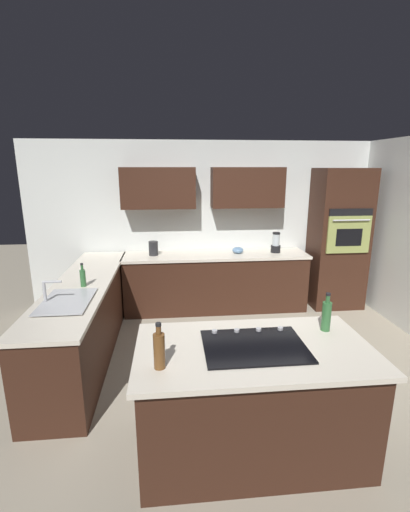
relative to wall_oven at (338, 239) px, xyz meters
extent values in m
plane|color=#9E937F|center=(1.85, 1.72, -1.10)|extent=(14.00, 14.00, 0.00)
cube|color=silver|center=(1.85, -0.38, 0.20)|extent=(6.00, 0.10, 2.60)
cube|color=#381E14|center=(1.45, -0.16, 0.80)|extent=(1.10, 0.34, 0.60)
cube|color=#381E14|center=(2.80, -0.16, 0.80)|extent=(1.10, 0.34, 0.60)
cube|color=#381E14|center=(1.95, 0.00, -0.67)|extent=(2.80, 0.60, 0.86)
cube|color=silver|center=(1.95, 0.00, -0.22)|extent=(2.84, 0.64, 0.04)
cube|color=#381E14|center=(3.67, 1.17, -0.67)|extent=(0.60, 2.90, 0.86)
cube|color=silver|center=(3.67, 1.17, -0.22)|extent=(0.64, 2.94, 0.04)
cube|color=#381E14|center=(2.03, 2.86, -0.67)|extent=(1.69, 0.88, 0.86)
cube|color=silver|center=(2.03, 2.86, -0.22)|extent=(1.77, 0.96, 0.04)
cube|color=#381E14|center=(0.00, 0.00, 0.00)|extent=(0.80, 0.60, 2.19)
cube|color=#939E51|center=(0.00, 0.31, 0.13)|extent=(0.66, 0.03, 0.56)
cube|color=black|center=(0.00, 0.32, 0.09)|extent=(0.40, 0.01, 0.26)
cube|color=black|center=(0.00, 0.31, 0.46)|extent=(0.66, 0.02, 0.11)
cylinder|color=silver|center=(0.00, 0.35, 0.35)|extent=(0.56, 0.02, 0.02)
cube|color=#515456|center=(3.67, 1.65, -0.19)|extent=(0.40, 0.30, 0.02)
cube|color=#515456|center=(3.67, 1.99, -0.19)|extent=(0.40, 0.30, 0.02)
cube|color=#B7BABF|center=(3.67, 1.82, -0.18)|extent=(0.46, 0.70, 0.01)
cylinder|color=#B7BABF|center=(3.87, 1.82, -0.09)|extent=(0.03, 0.03, 0.22)
cylinder|color=#B7BABF|center=(3.79, 1.82, 0.02)|extent=(0.18, 0.02, 0.02)
cube|color=black|center=(2.03, 2.86, -0.19)|extent=(0.76, 0.56, 0.01)
cylinder|color=#B2B2B7|center=(1.76, 2.63, -0.17)|extent=(0.04, 0.04, 0.02)
cylinder|color=#B2B2B7|center=(1.94, 2.63, -0.17)|extent=(0.04, 0.04, 0.02)
cylinder|color=#B2B2B7|center=(2.12, 2.63, -0.17)|extent=(0.04, 0.04, 0.02)
cylinder|color=#B2B2B7|center=(2.30, 2.63, -0.17)|extent=(0.04, 0.04, 0.02)
cylinder|color=black|center=(1.00, -0.02, -0.14)|extent=(0.15, 0.15, 0.11)
cylinder|color=silver|center=(1.00, -0.02, 0.00)|extent=(0.11, 0.11, 0.18)
cylinder|color=black|center=(1.00, -0.02, 0.11)|extent=(0.12, 0.12, 0.03)
ellipsoid|color=#668CB2|center=(1.60, -0.02, -0.15)|extent=(0.17, 0.17, 0.10)
cylinder|color=#262628|center=(2.90, -0.02, -0.09)|extent=(0.14, 0.14, 0.21)
cylinder|color=#336B38|center=(3.62, 1.34, -0.10)|extent=(0.06, 0.06, 0.19)
cylinder|color=#336B38|center=(3.62, 1.34, 0.02)|extent=(0.03, 0.03, 0.06)
cylinder|color=black|center=(3.62, 1.34, 0.06)|extent=(0.03, 0.03, 0.02)
cylinder|color=brown|center=(2.72, 3.07, -0.07)|extent=(0.08, 0.08, 0.24)
cylinder|color=brown|center=(2.72, 3.07, 0.08)|extent=(0.03, 0.03, 0.06)
cylinder|color=black|center=(2.72, 3.07, 0.12)|extent=(0.04, 0.04, 0.02)
cylinder|color=#336B38|center=(1.38, 2.65, -0.07)|extent=(0.07, 0.07, 0.24)
cylinder|color=#336B38|center=(1.38, 2.65, 0.08)|extent=(0.03, 0.03, 0.06)
cylinder|color=black|center=(1.38, 2.65, 0.12)|extent=(0.04, 0.04, 0.02)
camera|label=1|loc=(2.62, 5.16, 1.10)|focal=24.42mm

